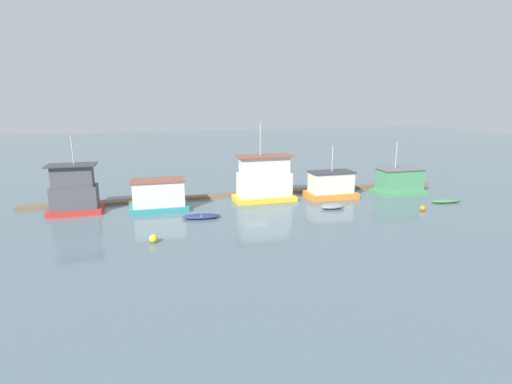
{
  "coord_description": "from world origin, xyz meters",
  "views": [
    {
      "loc": [
        -11.19,
        -42.88,
        11.78
      ],
      "look_at": [
        0.0,
        -1.0,
        1.4
      ],
      "focal_mm": 28.0,
      "sensor_mm": 36.0,
      "label": 1
    }
  ],
  "objects_px": {
    "houseboat_yellow": "(264,181)",
    "houseboat_teal": "(159,196)",
    "houseboat_orange": "(331,186)",
    "buoy_yellow": "(154,238)",
    "houseboat_green": "(399,181)",
    "buoy_orange": "(423,208)",
    "houseboat_red": "(74,192)",
    "dinghy_navy": "(201,216)",
    "dinghy_green": "(446,201)",
    "dinghy_grey": "(333,206)"
  },
  "relations": [
    {
      "from": "houseboat_red",
      "to": "buoy_orange",
      "type": "bearing_deg",
      "value": -13.98
    },
    {
      "from": "houseboat_red",
      "to": "dinghy_grey",
      "type": "height_order",
      "value": "houseboat_red"
    },
    {
      "from": "houseboat_red",
      "to": "houseboat_orange",
      "type": "bearing_deg",
      "value": -1.62
    },
    {
      "from": "houseboat_teal",
      "to": "dinghy_green",
      "type": "xyz_separation_m",
      "value": [
        31.74,
        -5.42,
        -1.35
      ]
    },
    {
      "from": "houseboat_orange",
      "to": "dinghy_grey",
      "type": "distance_m",
      "value": 5.21
    },
    {
      "from": "houseboat_orange",
      "to": "buoy_yellow",
      "type": "distance_m",
      "value": 23.24
    },
    {
      "from": "houseboat_red",
      "to": "dinghy_navy",
      "type": "bearing_deg",
      "value": -23.68
    },
    {
      "from": "houseboat_orange",
      "to": "dinghy_grey",
      "type": "height_order",
      "value": "houseboat_orange"
    },
    {
      "from": "houseboat_red",
      "to": "houseboat_teal",
      "type": "relative_size",
      "value": 1.32
    },
    {
      "from": "houseboat_yellow",
      "to": "buoy_orange",
      "type": "height_order",
      "value": "houseboat_yellow"
    },
    {
      "from": "houseboat_green",
      "to": "buoy_orange",
      "type": "relative_size",
      "value": 10.55
    },
    {
      "from": "houseboat_teal",
      "to": "dinghy_grey",
      "type": "height_order",
      "value": "houseboat_teal"
    },
    {
      "from": "houseboat_green",
      "to": "houseboat_yellow",
      "type": "bearing_deg",
      "value": 176.49
    },
    {
      "from": "houseboat_orange",
      "to": "buoy_yellow",
      "type": "height_order",
      "value": "houseboat_orange"
    },
    {
      "from": "dinghy_navy",
      "to": "houseboat_green",
      "type": "bearing_deg",
      "value": 9.58
    },
    {
      "from": "houseboat_yellow",
      "to": "houseboat_teal",
      "type": "bearing_deg",
      "value": -175.15
    },
    {
      "from": "houseboat_orange",
      "to": "dinghy_grey",
      "type": "bearing_deg",
      "value": -112.62
    },
    {
      "from": "buoy_orange",
      "to": "houseboat_yellow",
      "type": "bearing_deg",
      "value": 149.73
    },
    {
      "from": "houseboat_red",
      "to": "buoy_orange",
      "type": "distance_m",
      "value": 36.44
    },
    {
      "from": "buoy_yellow",
      "to": "buoy_orange",
      "type": "xyz_separation_m",
      "value": [
        27.66,
        2.32,
        -0.05
      ]
    },
    {
      "from": "houseboat_green",
      "to": "dinghy_navy",
      "type": "xyz_separation_m",
      "value": [
        -25.27,
        -4.27,
        -1.29
      ]
    },
    {
      "from": "buoy_yellow",
      "to": "houseboat_red",
      "type": "bearing_deg",
      "value": 124.57
    },
    {
      "from": "houseboat_yellow",
      "to": "buoy_orange",
      "type": "xyz_separation_m",
      "value": [
        14.93,
        -8.71,
        -2.02
      ]
    },
    {
      "from": "dinghy_grey",
      "to": "buoy_orange",
      "type": "bearing_deg",
      "value": -20.58
    },
    {
      "from": "houseboat_green",
      "to": "dinghy_navy",
      "type": "distance_m",
      "value": 25.66
    },
    {
      "from": "houseboat_teal",
      "to": "houseboat_orange",
      "type": "relative_size",
      "value": 0.97
    },
    {
      "from": "dinghy_navy",
      "to": "buoy_yellow",
      "type": "relative_size",
      "value": 5.61
    },
    {
      "from": "dinghy_navy",
      "to": "buoy_yellow",
      "type": "xyz_separation_m",
      "value": [
        -4.66,
        -5.71,
        0.13
      ]
    },
    {
      "from": "houseboat_teal",
      "to": "houseboat_green",
      "type": "relative_size",
      "value": 0.94
    },
    {
      "from": "houseboat_yellow",
      "to": "dinghy_grey",
      "type": "distance_m",
      "value": 8.43
    },
    {
      "from": "buoy_orange",
      "to": "houseboat_orange",
      "type": "bearing_deg",
      "value": 130.62
    },
    {
      "from": "houseboat_red",
      "to": "buoy_orange",
      "type": "xyz_separation_m",
      "value": [
        35.32,
        -8.79,
        -1.91
      ]
    },
    {
      "from": "buoy_yellow",
      "to": "houseboat_green",
      "type": "bearing_deg",
      "value": 18.42
    },
    {
      "from": "houseboat_red",
      "to": "dinghy_navy",
      "type": "height_order",
      "value": "houseboat_red"
    },
    {
      "from": "buoy_orange",
      "to": "buoy_yellow",
      "type": "bearing_deg",
      "value": -175.22
    },
    {
      "from": "houseboat_orange",
      "to": "houseboat_green",
      "type": "distance_m",
      "value": 9.14
    },
    {
      "from": "houseboat_teal",
      "to": "buoy_yellow",
      "type": "xyz_separation_m",
      "value": [
        -0.76,
        -10.01,
        -1.21
      ]
    },
    {
      "from": "houseboat_green",
      "to": "dinghy_grey",
      "type": "relative_size",
      "value": 2.36
    },
    {
      "from": "houseboat_green",
      "to": "buoy_orange",
      "type": "xyz_separation_m",
      "value": [
        -2.28,
        -7.66,
        -1.2
      ]
    },
    {
      "from": "houseboat_teal",
      "to": "dinghy_green",
      "type": "relative_size",
      "value": 1.64
    },
    {
      "from": "houseboat_yellow",
      "to": "dinghy_navy",
      "type": "relative_size",
      "value": 2.28
    },
    {
      "from": "buoy_yellow",
      "to": "houseboat_orange",
      "type": "bearing_deg",
      "value": 26.35
    },
    {
      "from": "houseboat_red",
      "to": "dinghy_green",
      "type": "xyz_separation_m",
      "value": [
        40.15,
        -6.51,
        -2.01
      ]
    },
    {
      "from": "houseboat_yellow",
      "to": "houseboat_green",
      "type": "height_order",
      "value": "houseboat_yellow"
    },
    {
      "from": "houseboat_teal",
      "to": "houseboat_green",
      "type": "distance_m",
      "value": 29.18
    },
    {
      "from": "houseboat_red",
      "to": "buoy_orange",
      "type": "relative_size",
      "value": 13.13
    },
    {
      "from": "dinghy_grey",
      "to": "dinghy_green",
      "type": "relative_size",
      "value": 0.74
    },
    {
      "from": "houseboat_yellow",
      "to": "dinghy_green",
      "type": "height_order",
      "value": "houseboat_yellow"
    },
    {
      "from": "houseboat_red",
      "to": "buoy_yellow",
      "type": "bearing_deg",
      "value": -55.43
    },
    {
      "from": "houseboat_green",
      "to": "dinghy_green",
      "type": "distance_m",
      "value": 6.1
    }
  ]
}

